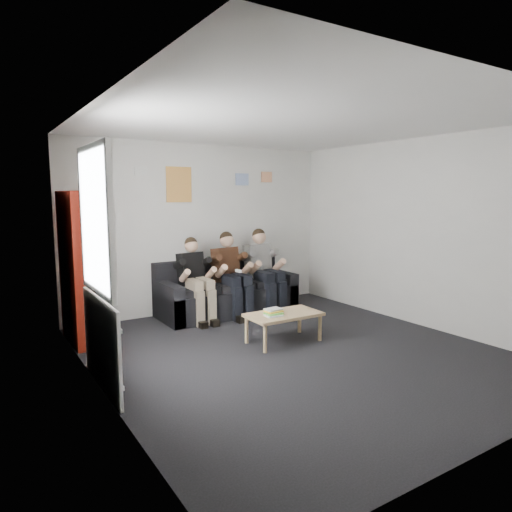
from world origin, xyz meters
The scene contains 14 objects.
room_shell centered at (0.00, 0.00, 1.35)m, with size 5.00×5.00×5.00m.
sofa centered at (0.20, 2.08, 0.31)m, with size 2.19×0.90×0.85m.
bookshelf centered at (-2.08, 1.77, 0.97)m, with size 0.29×0.87×1.94m.
coffee_table centered at (0.11, 0.38, 0.34)m, with size 0.95×0.52×0.38m.
game_cases centered at (-0.05, 0.38, 0.41)m, with size 0.28×0.25×0.07m.
person_left centered at (-0.41, 1.89, 0.63)m, with size 0.37×0.79×1.26m.
person_middle centered at (0.20, 1.88, 0.66)m, with size 0.40×0.85×1.32m.
person_right centered at (0.82, 1.88, 0.67)m, with size 0.41×0.88×1.34m.
radiator centered at (-2.15, 0.20, 0.35)m, with size 0.10×0.64×0.60m.
window centered at (-2.22, 0.20, 1.03)m, with size 0.05×1.30×2.36m.
poster_large centered at (-0.40, 2.49, 2.05)m, with size 0.42×0.01×0.55m, color #D6CA4B.
poster_blue centered at (0.75, 2.49, 2.15)m, with size 0.25×0.01×0.20m, color #396CC3.
poster_pink centered at (1.25, 2.49, 2.20)m, with size 0.22×0.01×0.18m, color #E3468D.
poster_sign centered at (-1.00, 2.49, 2.25)m, with size 0.20×0.01×0.14m, color silver.
Camera 1 is at (-3.25, -4.25, 1.89)m, focal length 32.00 mm.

